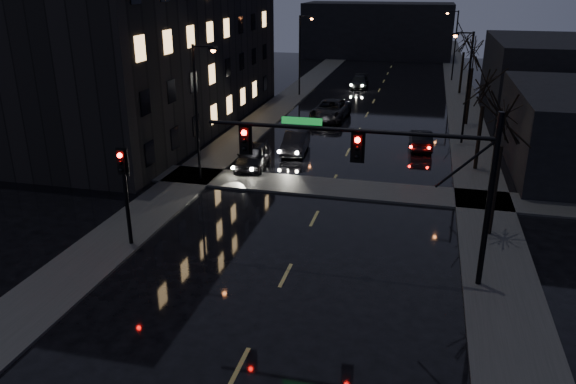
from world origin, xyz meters
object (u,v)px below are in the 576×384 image
Objects in this scene: oncoming_car_b at (296,142)px; oncoming_car_d at (359,82)px; lead_car at (421,139)px; oncoming_car_c at (331,110)px; oncoming_car_a at (253,156)px.

oncoming_car_d is at bearing 83.19° from oncoming_car_b.
oncoming_car_c is at bearing -48.59° from lead_car.
oncoming_car_d is (1.23, 25.97, -0.06)m from oncoming_car_b.
lead_car is at bearing -40.37° from oncoming_car_c.
lead_car is (8.45, 3.06, -0.04)m from oncoming_car_b.
oncoming_car_a reaches higher than oncoming_car_d.
oncoming_car_b reaches higher than oncoming_car_d.
oncoming_car_a reaches higher than lead_car.
oncoming_car_c reaches higher than oncoming_car_b.
oncoming_car_b is at bearing 60.00° from oncoming_car_a.
oncoming_car_c is (2.55, 14.40, 0.05)m from oncoming_car_a.
oncoming_car_d is at bearing -77.58° from lead_car.
lead_car is (7.22, -22.91, 0.02)m from oncoming_car_d.
oncoming_car_a is 1.09× the size of lead_car.
oncoming_car_c is 10.72m from lead_car.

